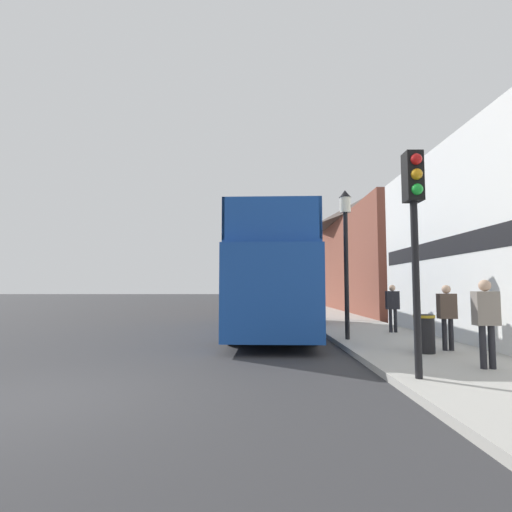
% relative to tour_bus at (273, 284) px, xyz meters
% --- Properties ---
extents(ground_plane, '(144.00, 144.00, 0.00)m').
position_rel_tour_bus_xyz_m(ground_plane, '(-3.62, 12.34, -1.76)').
color(ground_plane, '#333335').
extents(sidewalk, '(3.26, 108.00, 0.14)m').
position_rel_tour_bus_xyz_m(sidewalk, '(3.31, 9.34, -1.69)').
color(sidewalk, '#ADAAA3').
rests_on(sidewalk, ground_plane).
extents(brick_terrace_rear, '(6.00, 22.45, 8.58)m').
position_rel_tour_bus_xyz_m(brick_terrace_rear, '(7.95, 14.71, 2.53)').
color(brick_terrace_rear, brown).
rests_on(brick_terrace_rear, ground_plane).
extents(tour_bus, '(2.90, 10.13, 3.89)m').
position_rel_tour_bus_xyz_m(tour_bus, '(0.00, 0.00, 0.00)').
color(tour_bus, '#19479E').
rests_on(tour_bus, ground_plane).
extents(parked_car_ahead_of_bus, '(1.83, 4.56, 1.46)m').
position_rel_tour_bus_xyz_m(parked_car_ahead_of_bus, '(0.55, 7.90, -1.06)').
color(parked_car_ahead_of_bus, '#9E9EA3').
rests_on(parked_car_ahead_of_bus, ground_plane).
extents(pedestrian_nearest, '(0.43, 0.24, 1.63)m').
position_rel_tour_bus_xyz_m(pedestrian_nearest, '(3.67, -7.06, -0.64)').
color(pedestrian_nearest, '#232328').
rests_on(pedestrian_nearest, sidewalk).
extents(pedestrian_second, '(0.41, 0.22, 1.55)m').
position_rel_tour_bus_xyz_m(pedestrian_second, '(3.97, -4.93, -0.69)').
color(pedestrian_second, '#232328').
rests_on(pedestrian_second, sidewalk).
extents(pedestrian_third, '(0.41, 0.23, 1.57)m').
position_rel_tour_bus_xyz_m(pedestrian_third, '(3.98, -1.10, -0.67)').
color(pedestrian_third, '#232328').
rests_on(pedestrian_third, sidewalk).
extents(traffic_signal, '(0.28, 0.42, 3.79)m').
position_rel_tour_bus_xyz_m(traffic_signal, '(2.08, -7.86, 1.15)').
color(traffic_signal, black).
rests_on(traffic_signal, sidewalk).
extents(lamp_post_nearest, '(0.35, 0.35, 4.36)m').
position_rel_tour_bus_xyz_m(lamp_post_nearest, '(2.05, -2.87, 1.41)').
color(lamp_post_nearest, black).
rests_on(lamp_post_nearest, sidewalk).
extents(lamp_post_second, '(0.35, 0.35, 4.91)m').
position_rel_tour_bus_xyz_m(lamp_post_second, '(2.37, 5.10, 1.75)').
color(lamp_post_second, black).
rests_on(lamp_post_second, sidewalk).
extents(litter_bin, '(0.48, 0.48, 0.87)m').
position_rel_tour_bus_xyz_m(litter_bin, '(3.27, -5.27, -1.16)').
color(litter_bin, black).
rests_on(litter_bin, sidewalk).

